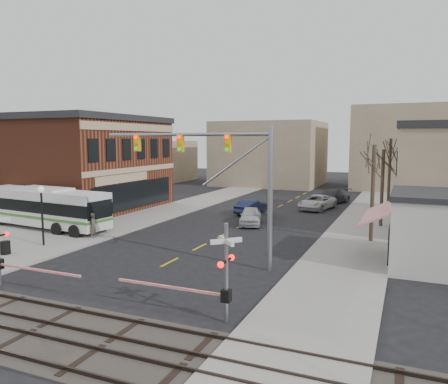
# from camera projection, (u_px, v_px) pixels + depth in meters

# --- Properties ---
(ground) EXTENTS (160.00, 160.00, 0.00)m
(ground) POSITION_uv_depth(u_px,v_px,m) (151.00, 272.00, 23.90)
(ground) COLOR black
(ground) RESTS_ON ground
(sidewalk_west) EXTENTS (5.00, 60.00, 0.12)m
(sidewalk_west) POSITION_uv_depth(u_px,v_px,m) (177.00, 208.00, 45.86)
(sidewalk_west) COLOR gray
(sidewalk_west) RESTS_ON ground
(sidewalk_east) EXTENTS (5.00, 60.00, 0.12)m
(sidewalk_east) POSITION_uv_depth(u_px,v_px,m) (366.00, 221.00, 38.48)
(sidewalk_east) COLOR gray
(sidewalk_east) RESTS_ON ground
(ballast_strip) EXTENTS (160.00, 5.00, 0.06)m
(ballast_strip) POSITION_uv_depth(u_px,v_px,m) (37.00, 329.00, 16.59)
(ballast_strip) COLOR #332D28
(ballast_strip) RESTS_ON ground
(rail_tracks) EXTENTS (160.00, 3.91, 0.14)m
(rail_tracks) POSITION_uv_depth(u_px,v_px,m) (37.00, 327.00, 16.58)
(rail_tracks) COLOR #2D231E
(rail_tracks) RESTS_ON ground
(brick_building) EXTENTS (30.40, 15.40, 9.60)m
(brick_building) POSITION_uv_depth(u_px,v_px,m) (21.00, 161.00, 48.43)
(brick_building) COLOR brown
(brick_building) RESTS_ON ground
(tree_east_a) EXTENTS (0.28, 0.28, 6.75)m
(tree_east_a) POSITION_uv_depth(u_px,v_px,m) (373.00, 193.00, 30.37)
(tree_east_a) COLOR #382B21
(tree_east_a) RESTS_ON sidewalk_east
(tree_east_b) EXTENTS (0.28, 0.28, 6.30)m
(tree_east_b) POSITION_uv_depth(u_px,v_px,m) (382.00, 188.00, 35.76)
(tree_east_b) COLOR #382B21
(tree_east_b) RESTS_ON sidewalk_east
(tree_east_c) EXTENTS (0.28, 0.28, 7.20)m
(tree_east_c) POSITION_uv_depth(u_px,v_px,m) (389.00, 175.00, 42.94)
(tree_east_c) COLOR #382B21
(tree_east_c) RESTS_ON sidewalk_east
(transit_bus) EXTENTS (12.64, 3.99, 3.20)m
(transit_bus) POSITION_uv_depth(u_px,v_px,m) (43.00, 207.00, 35.24)
(transit_bus) COLOR silver
(transit_bus) RESTS_ON ground
(traffic_signal_mast) EXTENTS (10.66, 0.30, 8.00)m
(traffic_signal_mast) POSITION_uv_depth(u_px,v_px,m) (221.00, 165.00, 24.64)
(traffic_signal_mast) COLOR gray
(traffic_signal_mast) RESTS_ON ground
(rr_crossing_west) EXTENTS (5.60, 1.36, 4.00)m
(rr_crossing_west) POSITION_uv_depth(u_px,v_px,m) (4.00, 248.00, 21.27)
(rr_crossing_west) COLOR gray
(rr_crossing_west) RESTS_ON ground
(rr_crossing_east) EXTENTS (5.60, 1.36, 4.00)m
(rr_crossing_east) POSITION_uv_depth(u_px,v_px,m) (216.00, 273.00, 17.22)
(rr_crossing_east) COLOR gray
(rr_crossing_east) RESTS_ON ground
(street_lamp) EXTENTS (0.44, 0.44, 4.01)m
(street_lamp) POSITION_uv_depth(u_px,v_px,m) (42.00, 203.00, 29.10)
(street_lamp) COLOR black
(street_lamp) RESTS_ON sidewalk_west
(trash_bin) EXTENTS (0.60, 0.60, 0.81)m
(trash_bin) POSITION_uv_depth(u_px,v_px,m) (5.00, 248.00, 27.12)
(trash_bin) COLOR black
(trash_bin) RESTS_ON sidewalk_west
(car_a) EXTENTS (2.96, 4.73, 1.50)m
(car_a) POSITION_uv_depth(u_px,v_px,m) (251.00, 216.00, 37.13)
(car_a) COLOR #B4B5B9
(car_a) RESTS_ON ground
(car_b) EXTENTS (2.16, 4.40, 1.39)m
(car_b) POSITION_uv_depth(u_px,v_px,m) (251.00, 207.00, 42.60)
(car_b) COLOR #181F3D
(car_b) RESTS_ON ground
(car_c) EXTENTS (3.59, 5.78, 1.49)m
(car_c) POSITION_uv_depth(u_px,v_px,m) (317.00, 202.00, 45.23)
(car_c) COLOR beige
(car_c) RESTS_ON ground
(car_d) EXTENTS (4.25, 5.91, 1.59)m
(car_d) POSITION_uv_depth(u_px,v_px,m) (332.00, 196.00, 49.70)
(car_d) COLOR #36363B
(car_d) RESTS_ON ground
(pedestrian_near) EXTENTS (0.62, 0.77, 1.83)m
(pedestrian_near) POSITION_uv_depth(u_px,v_px,m) (94.00, 225.00, 31.56)
(pedestrian_near) COLOR #514941
(pedestrian_near) RESTS_ON sidewalk_west
(pedestrian_far) EXTENTS (0.91, 0.92, 1.50)m
(pedestrian_far) POSITION_uv_depth(u_px,v_px,m) (81.00, 220.00, 34.57)
(pedestrian_far) COLOR #303C54
(pedestrian_far) RESTS_ON sidewalk_west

